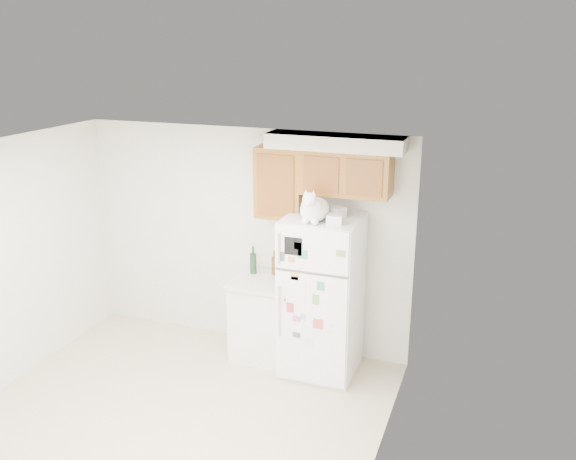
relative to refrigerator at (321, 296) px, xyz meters
The scene contains 9 objects.
ground_plane 2.09m from the refrigerator, 122.56° to the right, with size 3.80×4.00×0.01m, color #C4B397.
room_shell 1.83m from the refrigerator, 123.57° to the right, with size 3.84×4.04×2.52m.
refrigerator is the anchor object (origin of this frame).
base_counter 0.79m from the refrigerator, behind, with size 0.64×0.64×0.92m.
cat 0.99m from the refrigerator, 106.76° to the right, with size 0.34×0.50×0.35m.
storage_box_back 0.91m from the refrigerator, 37.38° to the left, with size 0.18×0.13×0.10m, color white.
storage_box_front 0.92m from the refrigerator, 43.84° to the right, with size 0.15×0.11×0.09m, color white.
bottle_green 0.90m from the refrigerator, 167.39° to the left, with size 0.07×0.07×0.31m, color #19381E, non-canonical shape.
bottle_amber 0.69m from the refrigerator, 158.57° to the left, with size 0.06×0.06×0.27m, color #593814, non-canonical shape.
Camera 1 is at (2.69, -3.98, 3.42)m, focal length 38.00 mm.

